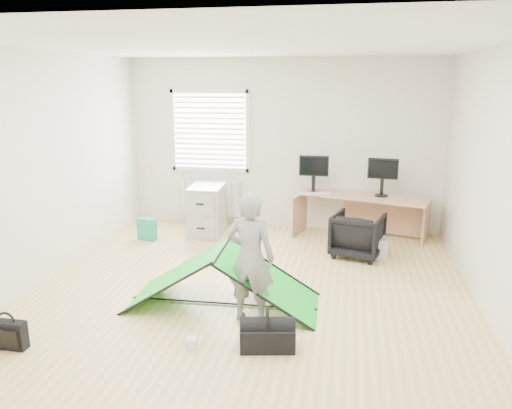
% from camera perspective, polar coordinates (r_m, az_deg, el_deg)
% --- Properties ---
extents(ground, '(5.50, 5.50, 0.00)m').
position_cam_1_polar(ground, '(5.76, -0.75, -10.17)').
color(ground, '#D8B973').
rests_on(ground, ground).
extents(back_wall, '(5.00, 0.02, 2.70)m').
position_cam_1_polar(back_wall, '(8.03, 3.13, 6.83)').
color(back_wall, silver).
rests_on(back_wall, ground).
extents(window, '(1.20, 0.06, 1.20)m').
position_cam_1_polar(window, '(8.21, -5.31, 8.36)').
color(window, silver).
rests_on(window, back_wall).
extents(radiator, '(1.00, 0.12, 0.60)m').
position_cam_1_polar(radiator, '(8.36, -5.21, 0.81)').
color(radiator, silver).
rests_on(radiator, back_wall).
extents(desk, '(2.04, 1.14, 0.66)m').
position_cam_1_polar(desk, '(7.81, 11.96, -1.30)').
color(desk, tan).
rests_on(desk, ground).
extents(filing_cabinet, '(0.53, 0.69, 0.77)m').
position_cam_1_polar(filing_cabinet, '(7.79, -5.64, -0.67)').
color(filing_cabinet, '#A1A3A6').
rests_on(filing_cabinet, ground).
extents(monitor_left, '(0.45, 0.10, 0.43)m').
position_cam_1_polar(monitor_left, '(7.70, 6.60, 2.86)').
color(monitor_left, black).
rests_on(monitor_left, desk).
extents(monitor_right, '(0.45, 0.15, 0.42)m').
position_cam_1_polar(monitor_right, '(7.67, 14.21, 2.46)').
color(monitor_right, black).
rests_on(monitor_right, desk).
extents(keyboard, '(0.50, 0.24, 0.02)m').
position_cam_1_polar(keyboard, '(7.66, 6.64, 1.25)').
color(keyboard, beige).
rests_on(keyboard, desk).
extents(thermos, '(0.09, 0.09, 0.26)m').
position_cam_1_polar(thermos, '(7.82, 6.54, 2.43)').
color(thermos, '#BC6E69').
rests_on(thermos, desk).
extents(office_chair, '(0.80, 0.81, 0.60)m').
position_cam_1_polar(office_chair, '(6.98, 11.55, -3.41)').
color(office_chair, black).
rests_on(office_chair, ground).
extents(person, '(0.52, 0.37, 1.33)m').
position_cam_1_polar(person, '(4.93, -0.64, -6.12)').
color(person, gray).
rests_on(person, ground).
extents(kite, '(2.07, 0.96, 0.63)m').
position_cam_1_polar(kite, '(5.40, -3.83, -8.31)').
color(kite, '#12C528').
rests_on(kite, ground).
extents(storage_crate, '(0.48, 0.34, 0.27)m').
position_cam_1_polar(storage_crate, '(7.08, 12.76, -4.62)').
color(storage_crate, '#B8BBC1').
rests_on(storage_crate, ground).
extents(tote_bag, '(0.30, 0.18, 0.34)m').
position_cam_1_polar(tote_bag, '(7.72, -12.34, -2.77)').
color(tote_bag, '#1D8F6C').
rests_on(tote_bag, ground).
extents(laptop_bag, '(0.35, 0.11, 0.27)m').
position_cam_1_polar(laptop_bag, '(5.17, -26.50, -13.15)').
color(laptop_bag, black).
rests_on(laptop_bag, ground).
extents(white_box, '(0.11, 0.11, 0.10)m').
position_cam_1_polar(white_box, '(4.73, -7.40, -15.44)').
color(white_box, silver).
rests_on(white_box, ground).
extents(duffel_bag, '(0.53, 0.34, 0.21)m').
position_cam_1_polar(duffel_bag, '(4.66, 1.31, -14.96)').
color(duffel_bag, black).
rests_on(duffel_bag, ground).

